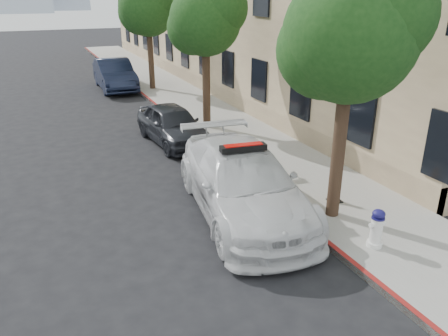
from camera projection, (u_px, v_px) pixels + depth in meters
ground at (189, 207)px, 11.08m from camera, size 120.00×120.00×0.00m
sidewalk at (189, 104)px, 20.87m from camera, size 3.20×50.00×0.15m
curb_strip at (158, 107)px, 20.29m from camera, size 0.12×50.00×0.15m
tree_near at (352, 34)px, 8.87m from camera, size 2.92×2.82×5.62m
tree_mid at (206, 19)px, 15.69m from camera, size 2.77×2.64×5.43m
tree_far at (148, 6)px, 22.37m from camera, size 3.10×3.00×5.81m
police_car at (243, 182)px, 10.50m from camera, size 3.03×5.90×1.79m
parked_car_mid at (172, 124)px, 15.55m from camera, size 1.93×4.13×1.37m
parked_car_far at (115, 75)px, 24.09m from camera, size 1.82×5.01×1.64m
fire_hydrant at (377, 229)px, 8.96m from camera, size 0.36×0.32×0.84m
traffic_cone at (336, 190)px, 10.94m from camera, size 0.34×0.34×0.61m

